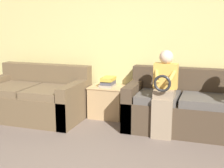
# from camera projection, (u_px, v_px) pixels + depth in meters

# --- Properties ---
(wall_back) EXTENTS (7.86, 0.06, 2.55)m
(wall_back) POSITION_uv_depth(u_px,v_px,m) (134.00, 39.00, 5.06)
(wall_back) COLOR #DBCC7F
(wall_back) RESTS_ON ground_plane
(couch_main) EXTENTS (2.16, 0.86, 0.87)m
(couch_main) POSITION_uv_depth(u_px,v_px,m) (202.00, 110.00, 4.44)
(couch_main) COLOR #473828
(couch_main) RESTS_ON ground_plane
(couch_side) EXTENTS (1.63, 0.99, 0.83)m
(couch_side) POSITION_uv_depth(u_px,v_px,m) (36.00, 99.00, 5.10)
(couch_side) COLOR brown
(couch_side) RESTS_ON ground_plane
(child_left_seated) EXTENTS (0.33, 0.38, 1.18)m
(child_left_seated) POSITION_uv_depth(u_px,v_px,m) (164.00, 90.00, 4.20)
(child_left_seated) COLOR gray
(child_left_seated) RESTS_ON ground_plane
(side_shelf) EXTENTS (0.56, 0.47, 0.51)m
(side_shelf) POSITION_uv_depth(u_px,v_px,m) (108.00, 101.00, 5.12)
(side_shelf) COLOR tan
(side_shelf) RESTS_ON ground_plane
(book_stack) EXTENTS (0.22, 0.28, 0.16)m
(book_stack) POSITION_uv_depth(u_px,v_px,m) (108.00, 82.00, 5.04)
(book_stack) COLOR gray
(book_stack) RESTS_ON side_shelf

